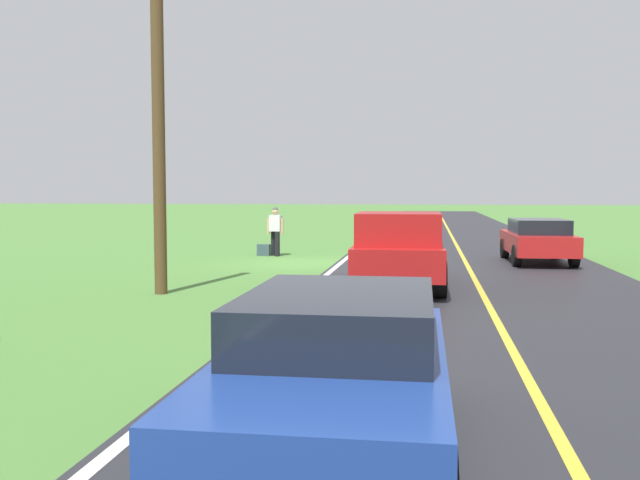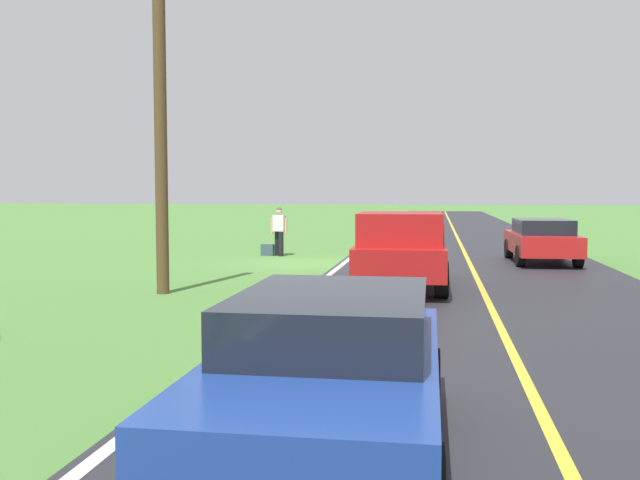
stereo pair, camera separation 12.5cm
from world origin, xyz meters
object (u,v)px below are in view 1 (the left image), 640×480
hitchhiker_walking (276,228)px  sedan_ahead_same_lane (337,369)px  suitcase_carried (264,250)px  pickup_truck_passing (400,247)px  sedan_near_oncoming (538,239)px  utility_pole_roadside (159,131)px

hitchhiker_walking → sedan_ahead_same_lane: hitchhiker_walking is taller
suitcase_carried → pickup_truck_passing: (-5.12, 7.61, 0.76)m
sedan_near_oncoming → pickup_truck_passing: bearing=58.0°
hitchhiker_walking → sedan_near_oncoming: 8.92m
sedan_near_oncoming → sedan_ahead_same_lane: bearing=76.1°
suitcase_carried → pickup_truck_passing: 9.20m
pickup_truck_passing → hitchhiker_walking: bearing=-58.5°
pickup_truck_passing → utility_pole_roadside: size_ratio=0.75×
hitchhiker_walking → pickup_truck_passing: bearing=121.5°
suitcase_carried → utility_pole_roadside: 9.99m
hitchhiker_walking → suitcase_carried: (0.43, 0.04, -0.77)m
pickup_truck_passing → sedan_near_oncoming: pickup_truck_passing is taller
sedan_ahead_same_lane → sedan_near_oncoming: bearing=-103.9°
pickup_truck_passing → utility_pole_roadside: utility_pole_roadside is taller
hitchhiker_walking → sedan_near_oncoming: (-8.86, 0.99, -0.23)m
hitchhiker_walking → utility_pole_roadside: 9.80m
sedan_ahead_same_lane → hitchhiker_walking: bearing=-76.0°
sedan_ahead_same_lane → utility_pole_roadside: 10.67m
hitchhiker_walking → utility_pole_roadside: bearing=86.6°
sedan_ahead_same_lane → utility_pole_roadside: utility_pole_roadside is taller
hitchhiker_walking → sedan_near_oncoming: bearing=173.7°
pickup_truck_passing → utility_pole_roadside: 6.15m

